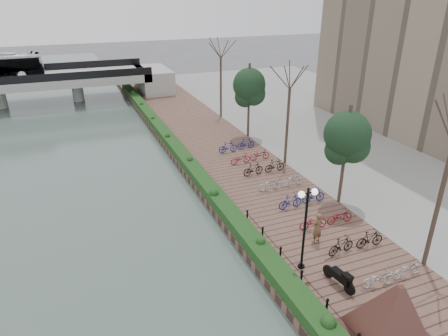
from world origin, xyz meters
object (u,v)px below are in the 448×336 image
motorcycle (339,276)px  pedestrian (317,228)px  granite_monument (394,317)px  lamppost (306,211)px

motorcycle → pedestrian: bearing=65.6°
granite_monument → pedestrian: bearing=79.0°
granite_monument → lamppost: 5.73m
pedestrian → granite_monument: bearing=66.2°
lamppost → granite_monument: bearing=-84.2°
lamppost → pedestrian: lamppost is taller
granite_monument → motorcycle: size_ratio=3.13×
granite_monument → motorcycle: granite_monument is taller
granite_monument → pedestrian: 7.16m
motorcycle → granite_monument: bearing=-102.6°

